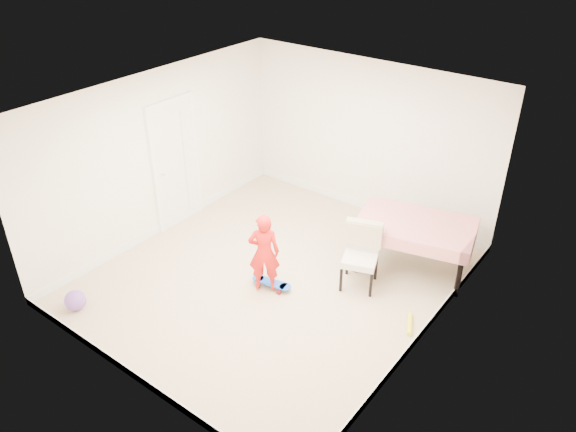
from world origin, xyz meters
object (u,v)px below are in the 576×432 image
Objects in this scene: dining_table at (413,245)px; child at (264,255)px; dining_chair at (360,257)px; balloon at (75,300)px; skateboard at (272,285)px.

child is (-1.38, -1.71, 0.20)m from dining_table.
dining_chair is 3.85m from balloon.
skateboard is at bearing 47.22° from balloon.
child is at bearing 46.57° from balloon.
dining_chair is (-0.40, -0.84, 0.09)m from dining_table.
dining_table is at bearing 40.76° from skateboard.
dining_chair is 3.34× the size of balloon.
dining_chair is 1.29m from skateboard.
skateboard is (-0.94, -0.78, -0.42)m from dining_chair.
child is (-0.98, -0.87, 0.11)m from dining_chair.
balloon reaches higher than skateboard.
dining_table is at bearing -164.57° from child.
skateboard is 0.51× the size of child.
dining_chair is 1.57× the size of skateboard.
child is (-0.04, -0.09, 0.54)m from skateboard.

